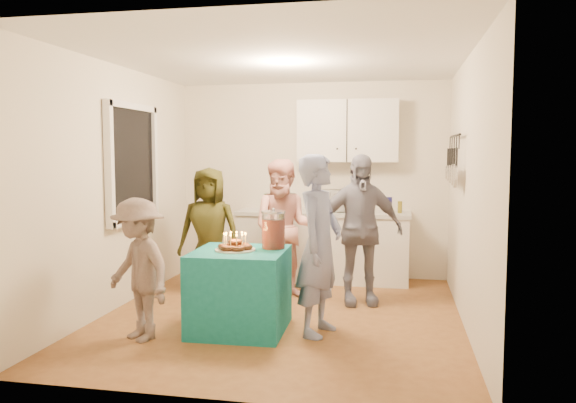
% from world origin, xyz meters
% --- Properties ---
extents(floor, '(4.00, 4.00, 0.00)m').
position_xyz_m(floor, '(0.00, 0.00, 0.00)').
color(floor, brown).
rests_on(floor, ground).
extents(ceiling, '(4.00, 4.00, 0.00)m').
position_xyz_m(ceiling, '(0.00, 0.00, 2.60)').
color(ceiling, white).
rests_on(ceiling, floor).
extents(back_wall, '(3.60, 3.60, 0.00)m').
position_xyz_m(back_wall, '(0.00, 2.00, 1.30)').
color(back_wall, silver).
rests_on(back_wall, floor).
extents(left_wall, '(4.00, 4.00, 0.00)m').
position_xyz_m(left_wall, '(-1.80, 0.00, 1.30)').
color(left_wall, silver).
rests_on(left_wall, floor).
extents(right_wall, '(4.00, 4.00, 0.00)m').
position_xyz_m(right_wall, '(1.80, 0.00, 1.30)').
color(right_wall, silver).
rests_on(right_wall, floor).
extents(window_night, '(0.04, 1.00, 1.20)m').
position_xyz_m(window_night, '(-1.77, 0.30, 1.55)').
color(window_night, black).
rests_on(window_night, left_wall).
extents(counter, '(2.20, 0.58, 0.86)m').
position_xyz_m(counter, '(0.20, 1.70, 0.43)').
color(counter, white).
rests_on(counter, floor).
extents(countertop, '(2.24, 0.62, 0.05)m').
position_xyz_m(countertop, '(0.20, 1.70, 0.89)').
color(countertop, beige).
rests_on(countertop, counter).
extents(upper_cabinet, '(1.30, 0.30, 0.80)m').
position_xyz_m(upper_cabinet, '(0.50, 1.85, 1.95)').
color(upper_cabinet, white).
rests_on(upper_cabinet, back_wall).
extents(pot_rack, '(0.12, 1.00, 0.60)m').
position_xyz_m(pot_rack, '(1.72, 0.70, 1.60)').
color(pot_rack, black).
rests_on(pot_rack, right_wall).
extents(microwave, '(0.56, 0.44, 0.28)m').
position_xyz_m(microwave, '(0.39, 1.70, 1.05)').
color(microwave, white).
rests_on(microwave, countertop).
extents(party_table, '(0.87, 0.87, 0.76)m').
position_xyz_m(party_table, '(-0.29, -0.52, 0.38)').
color(party_table, '#117276').
rests_on(party_table, floor).
extents(donut_cake, '(0.38, 0.38, 0.18)m').
position_xyz_m(donut_cake, '(-0.33, -0.53, 0.85)').
color(donut_cake, '#381C0C').
rests_on(donut_cake, party_table).
extents(punch_jar, '(0.22, 0.22, 0.34)m').
position_xyz_m(punch_jar, '(-0.01, -0.34, 0.93)').
color(punch_jar, red).
rests_on(punch_jar, party_table).
extents(man_birthday, '(0.53, 0.68, 1.66)m').
position_xyz_m(man_birthday, '(0.45, -0.47, 0.83)').
color(man_birthday, '#7D89B7').
rests_on(man_birthday, floor).
extents(woman_back_left, '(0.75, 0.50, 1.50)m').
position_xyz_m(woman_back_left, '(-1.02, 0.74, 0.75)').
color(woman_back_left, '#535217').
rests_on(woman_back_left, floor).
extents(woman_back_center, '(0.82, 0.66, 1.60)m').
position_xyz_m(woman_back_center, '(-0.12, 0.78, 0.80)').
color(woman_back_center, '#DA7471').
rests_on(woman_back_center, floor).
extents(woman_back_right, '(1.04, 0.65, 1.66)m').
position_xyz_m(woman_back_right, '(0.74, 0.64, 0.83)').
color(woman_back_right, black).
rests_on(woman_back_right, floor).
extents(child_near_left, '(0.95, 0.84, 1.27)m').
position_xyz_m(child_near_left, '(-1.10, -0.95, 0.64)').
color(child_near_left, '#62524E').
rests_on(child_near_left, floor).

